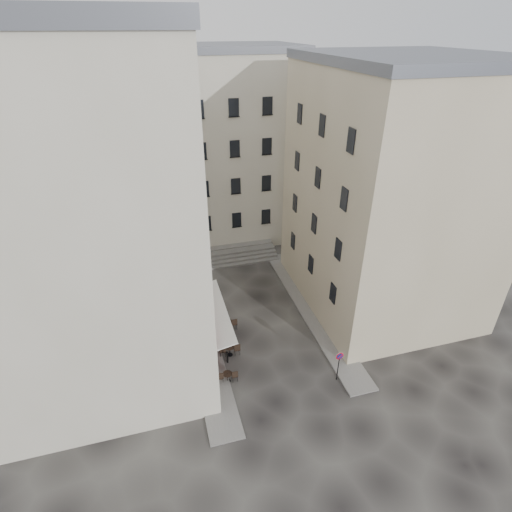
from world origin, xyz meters
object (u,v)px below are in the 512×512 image
object	(u,v)px
no_parking_sign	(339,361)
bistro_table_a	(227,376)
pedestrian	(226,337)
bistro_table_b	(230,350)

from	to	relation	value
no_parking_sign	bistro_table_a	size ratio (longest dim) A/B	1.79
pedestrian	bistro_table_a	bearing A→B (deg)	61.36
no_parking_sign	bistro_table_b	distance (m)	7.56
no_parking_sign	bistro_table_a	xyz separation A→B (m)	(-6.90, 1.79, -1.20)
no_parking_sign	bistro_table_a	bearing A→B (deg)	162.44
no_parking_sign	pedestrian	xyz separation A→B (m)	(-6.26, 5.08, -0.85)
bistro_table_b	pedestrian	size ratio (longest dim) A/B	0.87
no_parking_sign	bistro_table_a	distance (m)	7.23
no_parking_sign	pedestrian	world-z (taller)	no_parking_sign
bistro_table_a	bistro_table_b	bearing A→B (deg)	74.28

